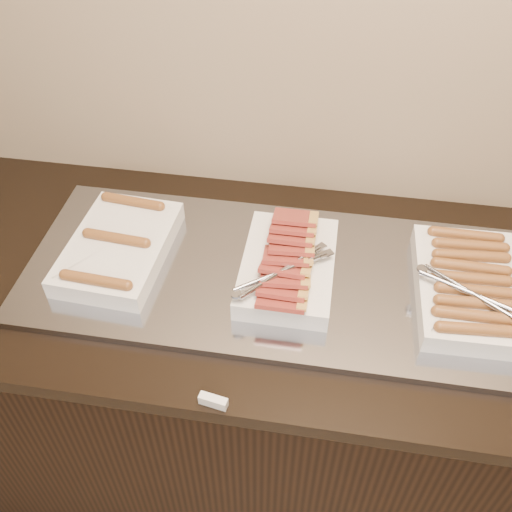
{
  "coord_description": "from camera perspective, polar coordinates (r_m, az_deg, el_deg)",
  "views": [
    {
      "loc": [
        0.08,
        1.19,
        1.91
      ],
      "look_at": [
        -0.07,
        2.13,
        0.97
      ],
      "focal_mm": 40.0,
      "sensor_mm": 36.0,
      "label": 1
    }
  ],
  "objects": [
    {
      "name": "label_holder",
      "position": [
        1.17,
        -4.3,
        -14.27
      ],
      "size": [
        0.06,
        0.03,
        0.02
      ],
      "primitive_type": "cube",
      "rotation": [
        0.0,
        0.0,
        -0.17
      ],
      "color": "silver",
      "rests_on": "counter"
    },
    {
      "name": "dish_center",
      "position": [
        1.34,
        3.16,
        -0.95
      ],
      "size": [
        0.24,
        0.34,
        0.09
      ],
      "rotation": [
        0.0,
        0.0,
        -0.0
      ],
      "color": "silver",
      "rests_on": "warming_tray"
    },
    {
      "name": "dish_right",
      "position": [
        1.38,
        20.61,
        -2.89
      ],
      "size": [
        0.26,
        0.36,
        0.08
      ],
      "rotation": [
        0.0,
        0.0,
        0.02
      ],
      "color": "silver",
      "rests_on": "warming_tray"
    },
    {
      "name": "dish_left",
      "position": [
        1.43,
        -13.55,
        0.88
      ],
      "size": [
        0.24,
        0.35,
        0.07
      ],
      "rotation": [
        0.0,
        0.0,
        -0.05
      ],
      "color": "silver",
      "rests_on": "warming_tray"
    },
    {
      "name": "counter",
      "position": [
        1.74,
        2.35,
        -12.49
      ],
      "size": [
        2.06,
        0.76,
        0.9
      ],
      "color": "black",
      "rests_on": "ground"
    },
    {
      "name": "warming_tray",
      "position": [
        1.38,
        1.84,
        -1.98
      ],
      "size": [
        1.2,
        0.5,
        0.02
      ],
      "primitive_type": "cube",
      "color": "#9396A0",
      "rests_on": "counter"
    }
  ]
}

